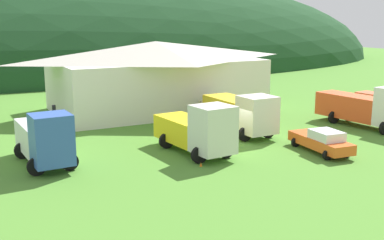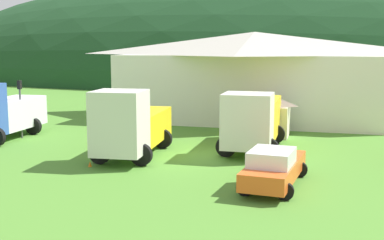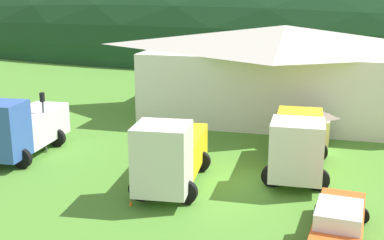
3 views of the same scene
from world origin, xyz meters
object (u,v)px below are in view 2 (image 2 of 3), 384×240
service_pickup_orange (274,167)px  traffic_cone_near_pickup (90,167)px  depot_building (254,74)px  flatbed_truck_yellow (131,124)px  play_shed_cream (270,115)px  traffic_light_west (20,102)px  heavy_rig_striped (253,119)px

service_pickup_orange → traffic_cone_near_pickup: service_pickup_orange is taller
depot_building → service_pickup_orange: depot_building is taller
flatbed_truck_yellow → service_pickup_orange: flatbed_truck_yellow is taller
play_shed_cream → traffic_light_west: traffic_light_west is taller
traffic_light_west → traffic_cone_near_pickup: bearing=-37.0°
flatbed_truck_yellow → service_pickup_orange: (7.85, -3.57, -0.93)m
traffic_light_west → traffic_cone_near_pickup: traffic_light_west is taller
depot_building → traffic_light_west: 18.35m
depot_building → heavy_rig_striped: (1.87, -12.76, -1.79)m
depot_building → traffic_cone_near_pickup: 19.85m
depot_building → play_shed_cream: depot_building is taller
play_shed_cream → service_pickup_orange: 11.86m
service_pickup_orange → traffic_light_west: (-16.73, 6.93, 1.45)m
play_shed_cream → traffic_light_west: (-15.17, -4.82, 0.89)m
play_shed_cream → traffic_cone_near_pickup: size_ratio=5.21×
play_shed_cream → flatbed_truck_yellow: 10.32m
play_shed_cream → heavy_rig_striped: heavy_rig_striped is taller
heavy_rig_striped → play_shed_cream: bearing=173.3°
service_pickup_orange → traffic_light_west: bearing=-107.2°
flatbed_truck_yellow → service_pickup_orange: bearing=60.6°
depot_building → heavy_rig_striped: 13.02m
traffic_light_west → flatbed_truck_yellow: bearing=-20.7°
traffic_cone_near_pickup → flatbed_truck_yellow: bearing=65.4°
service_pickup_orange → heavy_rig_striped: bearing=-159.3°
service_pickup_orange → traffic_cone_near_pickup: (-8.98, 1.10, -0.83)m
flatbed_truck_yellow → traffic_cone_near_pickup: bearing=-29.5°
heavy_rig_striped → depot_building: bearing=-173.0°
traffic_light_west → traffic_cone_near_pickup: 9.96m
depot_building → service_pickup_orange: 20.50m
flatbed_truck_yellow → traffic_light_west: bearing=-115.6°
heavy_rig_striped → traffic_light_west: (-14.74, -0.25, 0.50)m
play_shed_cream → service_pickup_orange: play_shed_cream is taller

